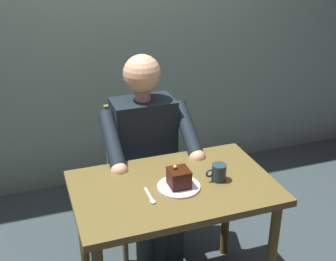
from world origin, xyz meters
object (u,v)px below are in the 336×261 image
object	(u,v)px
dessert_spoon	(151,198)
seated_person	(148,158)
dining_table	(174,203)
cake_slice	(179,178)
coffee_cup	(218,172)
chair	(140,168)

from	to	relation	value
dessert_spoon	seated_person	bearing A→B (deg)	-105.16
dining_table	cake_slice	world-z (taller)	cake_slice
coffee_cup	cake_slice	bearing A→B (deg)	-0.26
coffee_cup	dining_table	bearing A→B (deg)	-7.95
cake_slice	dessert_spoon	bearing A→B (deg)	17.10
chair	dessert_spoon	xyz separation A→B (m)	(0.14, 0.70, 0.24)
dining_table	coffee_cup	xyz separation A→B (m)	(-0.22, 0.03, 0.15)
dining_table	seated_person	xyz separation A→B (m)	(0.00, -0.45, 0.03)
chair	coffee_cup	distance (m)	0.75
dining_table	dessert_spoon	bearing A→B (deg)	28.81
dining_table	cake_slice	distance (m)	0.16
chair	seated_person	size ratio (longest dim) A/B	0.72
seated_person	dessert_spoon	distance (m)	0.55
chair	dessert_spoon	distance (m)	0.75
chair	coffee_cup	xyz separation A→B (m)	(-0.22, 0.65, 0.28)
dining_table	dessert_spoon	size ratio (longest dim) A/B	6.94
coffee_cup	dessert_spoon	size ratio (longest dim) A/B	0.76
dining_table	coffee_cup	world-z (taller)	coffee_cup
chair	cake_slice	xyz separation A→B (m)	(-0.01, 0.65, 0.29)
seated_person	cake_slice	size ratio (longest dim) A/B	11.66
chair	dessert_spoon	size ratio (longest dim) A/B	6.36
cake_slice	coffee_cup	distance (m)	0.21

